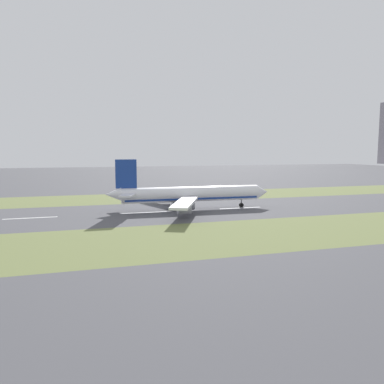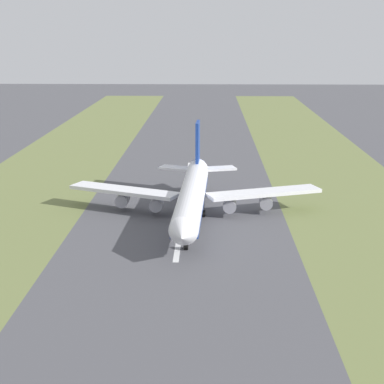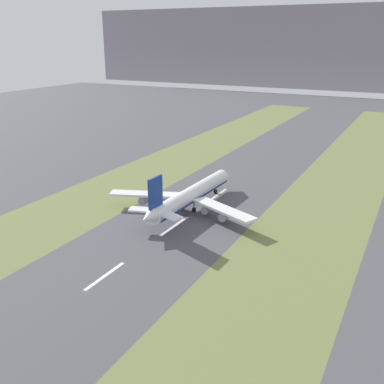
# 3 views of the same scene
# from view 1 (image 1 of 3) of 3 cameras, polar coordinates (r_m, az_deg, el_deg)

# --- Properties ---
(ground_plane) EXTENTS (800.00, 800.00, 0.00)m
(ground_plane) POSITION_cam_1_polar(r_m,az_deg,el_deg) (148.23, 0.13, -2.80)
(ground_plane) COLOR #4C4C51
(grass_median_west) EXTENTS (40.00, 600.00, 0.01)m
(grass_median_west) POSITION_cam_1_polar(r_m,az_deg,el_deg) (191.33, -3.75, -0.72)
(grass_median_west) COLOR olive
(grass_median_west) RESTS_ON ground
(grass_median_east) EXTENTS (40.00, 600.00, 0.01)m
(grass_median_east) POSITION_cam_1_polar(r_m,az_deg,el_deg) (106.71, 7.16, -6.48)
(grass_median_east) COLOR olive
(grass_median_east) RESTS_ON ground
(centreline_dash_near) EXTENTS (1.20, 18.00, 0.01)m
(centreline_dash_near) POSITION_cam_1_polar(r_m,az_deg,el_deg) (143.18, -23.42, -3.66)
(centreline_dash_near) COLOR silver
(centreline_dash_near) RESTS_ON ground
(centreline_dash_mid) EXTENTS (1.20, 18.00, 0.01)m
(centreline_dash_mid) POSITION_cam_1_polar(r_m,az_deg,el_deg) (143.88, -7.38, -3.13)
(centreline_dash_mid) COLOR silver
(centreline_dash_mid) RESTS_ON ground
(centreline_dash_far) EXTENTS (1.20, 18.00, 0.01)m
(centreline_dash_far) POSITION_cam_1_polar(r_m,az_deg,el_deg) (155.26, 7.36, -2.43)
(centreline_dash_far) COLOR silver
(centreline_dash_far) RESTS_ON ground
(airplane_main_jet) EXTENTS (64.10, 67.15, 20.20)m
(airplane_main_jet) POSITION_cam_1_polar(r_m,az_deg,el_deg) (149.39, -0.71, -0.39)
(airplane_main_jet) COLOR white
(airplane_main_jet) RESTS_ON ground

